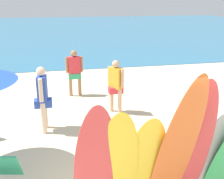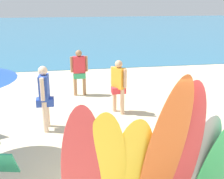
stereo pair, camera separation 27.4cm
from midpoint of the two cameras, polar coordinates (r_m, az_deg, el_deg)
ground at (r=17.84m, az=-6.02°, el=7.33°), size 60.00×60.00×0.00m
ocean_water at (r=33.24m, az=-8.00°, el=12.09°), size 60.00×40.00×0.02m
surfboard_orange_3 at (r=3.60m, az=11.87°, el=-14.92°), size 0.52×1.04×2.56m
surfboard_red_4 at (r=3.76m, az=14.69°, el=-14.49°), size 0.59×0.90×2.46m
surfboard_grey_5 at (r=4.11m, az=18.16°, el=-15.97°), size 0.54×0.66×1.96m
surfboard_green_6 at (r=4.15m, az=21.99°, el=-14.99°), size 0.54×0.84×2.09m
beachgoer_near_rack at (r=9.71m, az=-5.77°, el=4.00°), size 0.59×0.25×1.57m
beachgoer_midbeach at (r=7.20m, az=-12.30°, el=-0.83°), size 0.43×0.62×1.66m
beachgoer_by_water at (r=8.12m, az=2.28°, el=1.28°), size 0.41×0.50×1.56m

